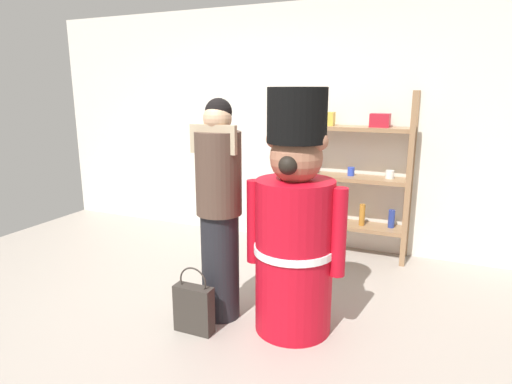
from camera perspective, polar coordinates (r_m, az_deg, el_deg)
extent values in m
plane|color=#9E9389|center=(3.30, -7.83, -17.65)|extent=(6.40, 6.40, 0.00)
cube|color=silver|center=(4.86, 5.35, 8.60)|extent=(6.40, 0.12, 2.60)
cube|color=#93704C|center=(4.54, 4.86, 2.53)|extent=(0.05, 0.05, 1.70)
cube|color=#93704C|center=(4.32, 19.57, 1.26)|extent=(0.05, 0.05, 1.70)
cube|color=#93704C|center=(4.82, 6.00, 3.14)|extent=(0.05, 0.05, 1.70)
cube|color=#93704C|center=(4.62, 19.85, 1.96)|extent=(0.05, 0.05, 1.70)
cube|color=#93704C|center=(4.67, 12.09, -4.28)|extent=(1.16, 0.30, 0.04)
cube|color=#93704C|center=(4.55, 12.40, 1.84)|extent=(1.16, 0.30, 0.04)
cube|color=#93704C|center=(4.48, 12.72, 8.24)|extent=(1.16, 0.30, 0.04)
cylinder|color=navy|center=(4.64, 7.81, 3.20)|extent=(0.08, 0.08, 0.11)
cylinder|color=blue|center=(4.56, 12.49, 2.68)|extent=(0.07, 0.07, 0.09)
cylinder|color=white|center=(4.51, 17.32, 2.24)|extent=(0.08, 0.08, 0.08)
cylinder|color=silver|center=(4.74, 7.02, -2.46)|extent=(0.07, 0.07, 0.17)
cylinder|color=#596B33|center=(4.64, 10.35, -2.63)|extent=(0.07, 0.07, 0.22)
cylinder|color=#B27226|center=(4.59, 13.89, -2.95)|extent=(0.06, 0.06, 0.23)
cylinder|color=navy|center=(4.61, 17.53, -3.40)|extent=(0.07, 0.07, 0.19)
cube|color=gold|center=(4.53, 9.49, 9.56)|extent=(0.14, 0.11, 0.14)
cube|color=#B21E2D|center=(4.43, 16.13, 9.12)|extent=(0.19, 0.15, 0.13)
cylinder|color=red|center=(3.07, 5.07, -8.54)|extent=(0.54, 0.54, 1.11)
cylinder|color=white|center=(3.05, 5.09, -7.52)|extent=(0.57, 0.57, 0.05)
sphere|color=#9E674D|center=(2.88, 5.35, 4.57)|extent=(0.36, 0.36, 0.36)
sphere|color=#9E674D|center=(2.92, 2.55, 7.02)|extent=(0.12, 0.12, 0.12)
sphere|color=#9E674D|center=(2.83, 8.34, 6.68)|extent=(0.12, 0.12, 0.12)
cylinder|color=black|center=(2.86, 5.47, 10.09)|extent=(0.40, 0.40, 0.36)
cylinder|color=red|center=(3.10, -0.22, -3.94)|extent=(0.11, 0.11, 0.61)
cylinder|color=red|center=(2.92, 10.87, -5.28)|extent=(0.11, 0.11, 0.61)
sphere|color=black|center=(2.74, 4.28, 3.56)|extent=(0.12, 0.12, 0.12)
cylinder|color=black|center=(3.29, -4.74, -9.72)|extent=(0.28, 0.28, 0.82)
cylinder|color=#4C382D|center=(3.08, -4.99, 2.47)|extent=(0.33, 0.33, 0.60)
sphere|color=tan|center=(3.03, -5.14, 9.69)|extent=(0.20, 0.20, 0.20)
cube|color=tan|center=(2.99, -5.70, 6.97)|extent=(0.35, 0.04, 0.20)
sphere|color=black|center=(3.05, -5.00, 10.56)|extent=(0.19, 0.19, 0.19)
cube|color=#332D28|center=(3.20, -8.24, -15.13)|extent=(0.29, 0.10, 0.35)
torus|color=#332D28|center=(3.11, -8.37, -11.67)|extent=(0.21, 0.01, 0.21)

